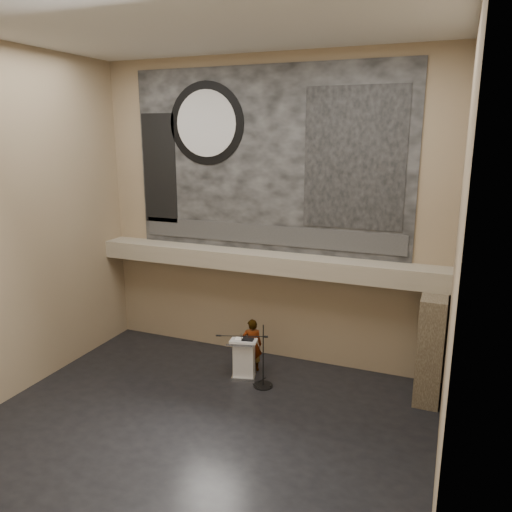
% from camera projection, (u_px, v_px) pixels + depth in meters
% --- Properties ---
extents(floor, '(10.00, 10.00, 0.00)m').
position_uv_depth(floor, '(204.00, 423.00, 11.41)').
color(floor, black).
rests_on(floor, ground).
extents(ceiling, '(10.00, 10.00, 0.00)m').
position_uv_depth(ceiling, '(193.00, 21.00, 9.36)').
color(ceiling, silver).
rests_on(ceiling, wall_back).
extents(wall_back, '(10.00, 0.02, 8.50)m').
position_uv_depth(wall_back, '(267.00, 213.00, 13.99)').
color(wall_back, '#8E785A').
rests_on(wall_back, floor).
extents(wall_front, '(10.00, 0.02, 8.50)m').
position_uv_depth(wall_front, '(59.00, 299.00, 6.78)').
color(wall_front, '#8E785A').
rests_on(wall_front, floor).
extents(wall_left, '(0.02, 8.00, 8.50)m').
position_uv_depth(wall_left, '(18.00, 225.00, 12.20)').
color(wall_left, '#8E785A').
rests_on(wall_left, floor).
extents(wall_right, '(0.02, 8.00, 8.50)m').
position_uv_depth(wall_right, '(456.00, 265.00, 8.58)').
color(wall_right, '#8E785A').
rests_on(wall_right, floor).
extents(soffit, '(10.00, 0.80, 0.50)m').
position_uv_depth(soffit, '(261.00, 261.00, 13.94)').
color(soffit, gray).
rests_on(soffit, wall_back).
extents(sprinkler_left, '(0.04, 0.04, 0.06)m').
position_uv_depth(sprinkler_left, '(210.00, 266.00, 14.54)').
color(sprinkler_left, '#B2893D').
rests_on(sprinkler_left, soffit).
extents(sprinkler_right, '(0.04, 0.04, 0.06)m').
position_uv_depth(sprinkler_right, '(327.00, 279.00, 13.28)').
color(sprinkler_right, '#B2893D').
rests_on(sprinkler_right, soffit).
extents(banner, '(8.00, 0.05, 5.00)m').
position_uv_depth(banner, '(267.00, 161.00, 13.61)').
color(banner, black).
rests_on(banner, wall_back).
extents(banner_text_strip, '(7.76, 0.02, 0.55)m').
position_uv_depth(banner_text_strip, '(266.00, 235.00, 14.07)').
color(banner_text_strip, '#2E2E2E').
rests_on(banner_text_strip, banner).
extents(banner_clock_rim, '(2.30, 0.02, 2.30)m').
position_uv_depth(banner_clock_rim, '(206.00, 124.00, 13.99)').
color(banner_clock_rim, black).
rests_on(banner_clock_rim, banner).
extents(banner_clock_face, '(1.84, 0.02, 1.84)m').
position_uv_depth(banner_clock_face, '(206.00, 124.00, 13.97)').
color(banner_clock_face, silver).
rests_on(banner_clock_face, banner).
extents(banner_building_print, '(2.60, 0.02, 3.60)m').
position_uv_depth(banner_building_print, '(354.00, 159.00, 12.68)').
color(banner_building_print, black).
rests_on(banner_building_print, banner).
extents(banner_brick_print, '(1.10, 0.02, 3.20)m').
position_uv_depth(banner_brick_print, '(160.00, 169.00, 14.88)').
color(banner_brick_print, black).
rests_on(banner_brick_print, banner).
extents(stone_pier, '(0.60, 1.40, 2.70)m').
position_uv_depth(stone_pier, '(431.00, 347.00, 12.24)').
color(stone_pier, '#45392A').
rests_on(stone_pier, floor).
extents(lectern, '(0.80, 0.65, 1.13)m').
position_uv_depth(lectern, '(244.00, 359.00, 13.39)').
color(lectern, silver).
rests_on(lectern, floor).
extents(binder, '(0.34, 0.30, 0.04)m').
position_uv_depth(binder, '(248.00, 340.00, 13.22)').
color(binder, black).
rests_on(binder, lectern).
extents(papers, '(0.31, 0.37, 0.00)m').
position_uv_depth(papers, '(239.00, 339.00, 13.28)').
color(papers, white).
rests_on(papers, lectern).
extents(speaker_person, '(0.64, 0.53, 1.51)m').
position_uv_depth(speaker_person, '(252.00, 345.00, 13.78)').
color(speaker_person, silver).
rests_on(speaker_person, floor).
extents(mic_stand, '(1.42, 0.65, 1.71)m').
position_uv_depth(mic_stand, '(261.00, 377.00, 13.01)').
color(mic_stand, black).
rests_on(mic_stand, floor).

